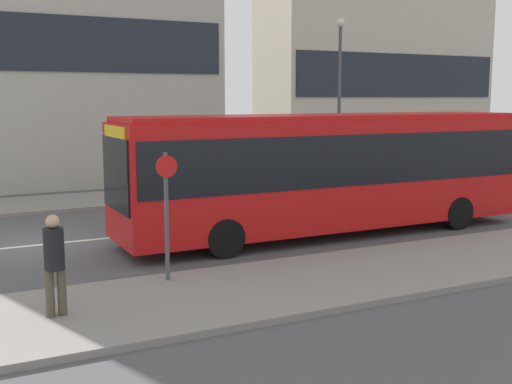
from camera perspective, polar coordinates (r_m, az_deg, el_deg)
name	(u,v)px	position (r m, az deg, el deg)	size (l,w,h in m)	color
ground_plane	(28,246)	(17.64, -19.62, -4.55)	(120.00, 120.00, 0.00)	#4F4F51
sidewalk_near	(78,317)	(11.67, -15.56, -10.64)	(44.00, 3.50, 0.13)	gray
sidewalk_far	(3,207)	(23.74, -21.59, -1.25)	(44.00, 3.50, 0.13)	gray
lane_centerline	(28,246)	(17.64, -19.62, -4.54)	(41.80, 0.16, 0.01)	silver
apartment_block_right_tower	(378,0)	(36.40, 10.79, 16.39)	(13.02, 4.16, 17.90)	beige
city_bus	(330,166)	(17.87, 6.58, 2.30)	(12.01, 2.53, 3.35)	red
parked_car_0	(321,181)	(24.71, 5.83, 0.94)	(4.05, 1.72, 1.28)	navy
parked_car_1	(427,175)	(27.54, 14.92, 1.48)	(4.28, 1.74, 1.29)	navy
parked_car_2	(508,168)	(31.39, 21.48, 2.00)	(4.02, 1.90, 1.29)	#4C5156
pedestrian_near_stop	(54,259)	(11.34, -17.49, -5.68)	(0.35, 0.34, 1.75)	#4C4233
bus_stop_sign	(167,206)	(12.94, -7.95, -1.27)	(0.44, 0.12, 2.60)	#4C4C51
street_lamp	(339,85)	(26.82, 7.43, 9.41)	(0.36, 0.36, 6.83)	#4C4C51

